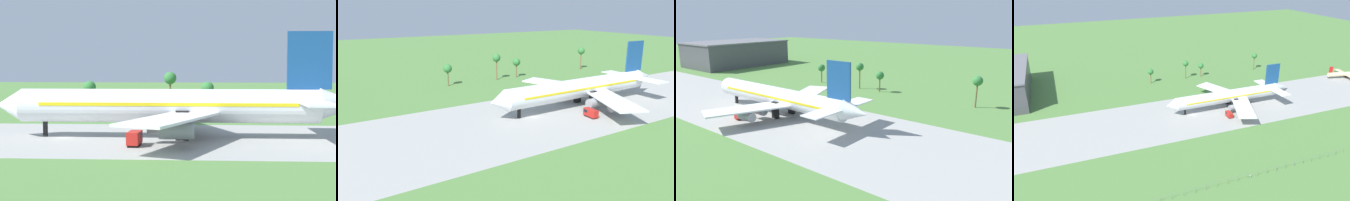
# 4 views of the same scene
# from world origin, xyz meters

# --- Properties ---
(ground_plane) EXTENTS (600.00, 600.00, 0.00)m
(ground_plane) POSITION_xyz_m (0.00, 0.00, 0.00)
(ground_plane) COLOR #517F3D
(taxiway_strip) EXTENTS (320.00, 44.00, 0.02)m
(taxiway_strip) POSITION_xyz_m (0.00, 0.00, 0.01)
(taxiway_strip) COLOR #9E9E99
(taxiway_strip) RESTS_ON ground_plane
(jet_airliner) EXTENTS (69.59, 51.67, 20.09)m
(jet_airliner) POSITION_xyz_m (21.45, 1.08, 6.04)
(jet_airliner) COLOR white
(jet_airliner) RESTS_ON ground_plane
(baggage_tug) EXTENTS (2.34, 4.68, 2.53)m
(baggage_tug) POSITION_xyz_m (14.61, -9.31, 1.36)
(baggage_tug) COLOR black
(baggage_tug) RESTS_ON ground_plane
(palm_tree_row) EXTENTS (78.51, 3.60, 11.83)m
(palm_tree_row) POSITION_xyz_m (27.12, 51.14, 8.38)
(palm_tree_row) COLOR brown
(palm_tree_row) RESTS_ON ground_plane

